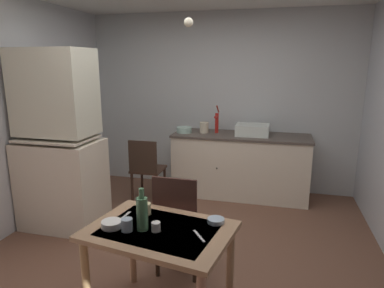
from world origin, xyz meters
The scene contains 20 objects.
ground_plane centered at (0.00, 0.00, 0.00)m, with size 5.23×5.23×0.00m, color brown.
wall_back centered at (0.00, 2.16, 1.28)m, with size 3.98×0.10×2.56m, color silver.
hutch_cabinet centered at (-1.49, 0.37, 0.93)m, with size 0.87×0.60×2.00m.
counter_cabinet centered at (0.37, 1.79, 0.44)m, with size 1.88×0.64×0.88m.
sink_basin centered at (0.52, 1.79, 0.96)m, with size 0.44×0.34×0.15m.
hand_pump centered at (0.01, 1.84, 1.05)m, with size 0.05×0.27×0.39m.
mixing_bowl_counter centered at (-0.44, 1.74, 0.92)m, with size 0.22×0.22×0.08m, color #ADD1C1.
stoneware_crock centered at (-0.16, 1.80, 0.96)m, with size 0.13×0.13×0.15m, color beige.
dining_table centered at (0.10, -0.78, 0.61)m, with size 1.08×0.84×0.72m.
chair_far_side centered at (0.06, -0.21, 0.49)m, with size 0.41×0.41×0.93m.
chair_by_counter centered at (-0.80, 1.20, 0.48)m, with size 0.40×0.40×0.88m.
serving_bowl_wide centered at (0.46, -0.59, 0.74)m, with size 0.12×0.12×0.03m, color #9EB2C6.
soup_bowl_small centered at (-0.23, -0.85, 0.74)m, with size 0.14×0.14×0.05m, color white.
teacup_mint centered at (-0.09, -0.59, 0.76)m, with size 0.09×0.09×0.09m, color beige.
mug_tall centered at (0.09, -0.82, 0.75)m, with size 0.06×0.06×0.06m, color white.
mug_dark centered at (-0.11, -0.87, 0.76)m, with size 0.08×0.08×0.09m, color #9EB2C6.
glass_bottle centered at (-0.01, -0.82, 0.84)m, with size 0.08×0.08×0.30m.
table_knife centered at (0.39, -0.82, 0.72)m, with size 0.17×0.02×0.01m, color silver.
teaspoon_near_bowl centered at (-0.22, -0.66, 0.72)m, with size 0.15×0.02×0.01m, color beige.
pendant_bulb centered at (0.06, 0.14, 2.18)m, with size 0.08×0.08×0.08m, color #F9EFCC.
Camera 1 is at (0.86, -2.82, 1.84)m, focal length 31.81 mm.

